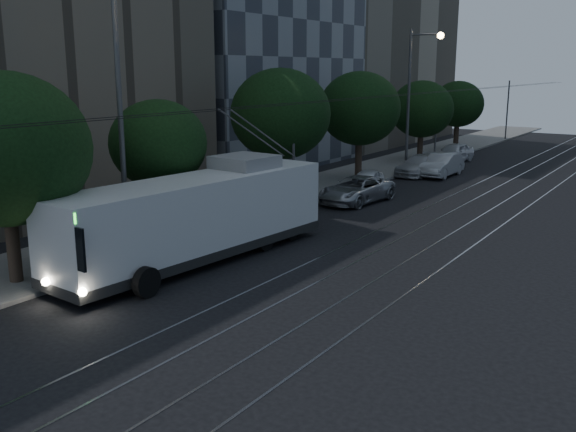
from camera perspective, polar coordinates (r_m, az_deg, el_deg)
The scene contains 18 objects.
ground at distance 22.39m, azimuth -2.07°, elevation -5.60°, with size 120.00×120.00×0.00m, color black.
sidewalk at distance 42.80m, azimuth 5.31°, elevation 3.41°, with size 5.00×90.00×0.15m, color #65625E.
tram_rails at distance 39.19m, azimuth 18.30°, elevation 1.83°, with size 4.52×90.00×0.02m.
overhead_wires at distance 41.26m, azimuth 8.52°, elevation 7.72°, with size 2.23×90.00×6.00m.
trolleybus at distance 24.24m, azimuth -7.86°, elevation -0.07°, with size 3.58×12.48×5.63m.
pickup_silver at distance 35.09m, azimuth 6.10°, elevation 2.34°, with size 2.34×5.08×1.41m, color #ACAEB4.
car_white_a at distance 38.12m, azimuth 7.01°, elevation 3.09°, with size 1.56×3.87×1.32m, color white.
car_white_b at distance 44.87m, azimuth 11.63°, elevation 4.44°, with size 1.94×4.78×1.39m, color #B0B1B5.
car_white_c at distance 44.84m, azimuth 13.50°, elevation 4.43°, with size 1.62×4.63×1.53m, color #B0B0B4.
car_white_d at distance 51.90m, azimuth 14.56°, elevation 5.48°, with size 1.78×4.42×1.51m, color silver.
tree_0 at distance 22.64m, azimuth -23.95°, elevation 5.42°, with size 5.57×5.57×7.10m.
tree_1 at distance 26.89m, azimuth -11.46°, elevation 6.28°, with size 3.99×3.99×5.94m.
tree_2 at distance 34.61m, azimuth -0.68°, elevation 9.03°, with size 5.38×5.38×7.19m.
tree_3 at distance 41.46m, azimuth 6.39°, elevation 9.46°, with size 5.19×5.19×7.01m.
tree_4 at distance 50.97m, azimuth 11.81°, elevation 9.27°, with size 4.84×4.84×6.29m.
tree_5 at distance 58.77m, azimuth 14.87°, elevation 9.58°, with size 4.43×4.43×6.13m.
streetlamp_near at distance 24.04m, azimuth -14.10°, elevation 10.36°, with size 2.48×0.44×10.31m.
streetlamp_far at distance 44.95m, azimuth 11.20°, elevation 11.11°, with size 2.36×0.44×9.73m.
Camera 1 is at (12.35, -17.26, 7.11)m, focal length 40.00 mm.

